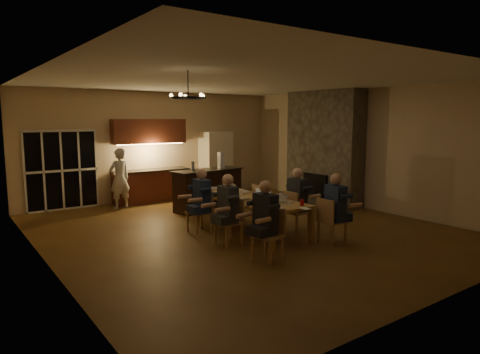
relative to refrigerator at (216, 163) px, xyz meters
name	(u,v)px	position (x,y,z in m)	size (l,w,h in m)	color
floor	(244,230)	(-1.90, -4.15, -1.00)	(9.00, 9.00, 0.00)	brown
back_wall	(155,146)	(-1.90, 0.37, 0.60)	(8.00, 0.04, 3.20)	#CEB291
left_wall	(41,170)	(-5.92, -4.15, 0.60)	(0.04, 9.00, 3.20)	#CEB291
right_wall	(365,149)	(2.12, -4.15, 0.60)	(0.04, 9.00, 3.20)	#CEB291
ceiling	(244,80)	(-1.90, -4.15, 2.22)	(8.00, 9.00, 0.04)	white
french_doors	(62,171)	(-4.60, 0.32, 0.05)	(1.86, 0.08, 2.10)	black
fireplace	(324,147)	(1.80, -2.95, 0.60)	(0.58, 2.50, 3.20)	#635C4D
kitchenette	(151,161)	(-2.20, 0.05, 0.20)	(2.24, 0.68, 2.40)	#5F2A1B
refrigerator	(216,163)	(0.00, 0.00, 0.00)	(0.90, 0.68, 2.00)	#F0E4C9
dining_table	(250,215)	(-1.94, -4.41, -0.62)	(1.10, 2.80, 0.75)	#B48648
bar_island	(208,189)	(-1.43, -1.87, -0.46)	(1.99, 0.68, 1.08)	black
chair_left_near	(268,235)	(-2.79, -6.04, -0.55)	(0.44, 0.44, 0.89)	tan
chair_left_mid	(228,222)	(-2.80, -4.87, -0.55)	(0.44, 0.44, 0.89)	tan
chair_left_far	(199,212)	(-2.79, -3.74, -0.55)	(0.44, 0.44, 0.89)	tan
chair_right_near	(332,221)	(-1.11, -5.96, -0.55)	(0.44, 0.44, 0.89)	tan
chair_right_mid	(297,211)	(-1.08, -4.94, -0.55)	(0.44, 0.44, 0.89)	tan
chair_right_far	(264,204)	(-1.11, -3.87, -0.55)	(0.44, 0.44, 0.89)	tan
person_left_near	(265,220)	(-2.79, -5.98, -0.31)	(0.60, 0.60, 1.38)	#22252C
person_right_near	(335,209)	(-1.10, -6.02, -0.31)	(0.60, 0.60, 1.38)	navy
person_left_mid	(228,210)	(-2.85, -4.92, -0.31)	(0.60, 0.60, 1.38)	#32373B
person_right_mid	(297,200)	(-1.08, -4.93, -0.31)	(0.60, 0.60, 1.38)	#22252C
person_left_far	(202,201)	(-2.79, -3.85, -0.31)	(0.60, 0.60, 1.38)	navy
standing_person	(120,179)	(-3.31, -0.42, -0.18)	(0.60, 0.39, 1.64)	silver
chandelier	(188,98)	(-3.82, -5.22, 1.75)	(0.59, 0.59, 0.03)	black
laptop_a	(274,203)	(-2.22, -5.53, -0.14)	(0.32, 0.28, 0.23)	silver
laptop_b	(286,197)	(-1.67, -5.26, -0.14)	(0.32, 0.28, 0.23)	silver
laptop_c	(241,194)	(-2.19, -4.43, -0.14)	(0.32, 0.28, 0.23)	silver
laptop_d	(264,192)	(-1.65, -4.50, -0.14)	(0.32, 0.28, 0.23)	silver
laptop_e	(215,187)	(-2.18, -3.38, -0.14)	(0.32, 0.28, 0.23)	silver
laptop_f	(233,185)	(-1.65, -3.37, -0.14)	(0.32, 0.28, 0.23)	silver
mug_front	(257,199)	(-2.04, -4.78, -0.20)	(0.08, 0.08, 0.10)	white
mug_mid	(241,192)	(-1.81, -3.88, -0.20)	(0.07, 0.07, 0.10)	white
mug_back	(219,192)	(-2.24, -3.66, -0.20)	(0.08, 0.08, 0.10)	white
redcup_near	(302,203)	(-1.61, -5.63, -0.19)	(0.08, 0.08, 0.12)	#B40C0D
redcup_mid	(223,195)	(-2.40, -4.08, -0.19)	(0.08, 0.08, 0.12)	#B40C0D
can_silver	(272,200)	(-1.94, -5.14, -0.19)	(0.06, 0.06, 0.12)	#B2B2B7
can_cola	(211,187)	(-2.07, -3.05, -0.19)	(0.07, 0.07, 0.12)	#3F0F0C
plate_near	(280,200)	(-1.62, -4.99, -0.24)	(0.24, 0.24, 0.02)	white
plate_left	(264,206)	(-2.25, -5.27, -0.24)	(0.26, 0.26, 0.02)	white
plate_far	(244,191)	(-1.58, -3.69, -0.24)	(0.22, 0.22, 0.02)	white
notepad	(305,208)	(-1.76, -5.88, -0.24)	(0.14, 0.20, 0.01)	white
bar_bottle	(193,166)	(-1.90, -1.90, 0.20)	(0.08, 0.08, 0.24)	#99999E
bar_blender	(221,160)	(-0.98, -1.81, 0.30)	(0.14, 0.14, 0.43)	silver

